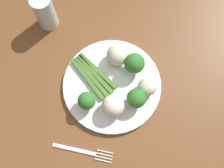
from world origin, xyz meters
The scene contains 12 objects.
ground_plane centered at (0.00, 0.00, -0.01)m, with size 6.00×6.00×0.02m, color tan.
dining_table centered at (0.00, 0.00, 0.65)m, with size 1.14×0.89×0.77m.
plate centered at (-0.04, -0.01, 0.78)m, with size 0.28×0.28×0.01m, color white.
asparagus_bundle centered at (-0.06, -0.07, 0.79)m, with size 0.13×0.14×0.01m.
broccoli_outer_edge centered at (0.02, -0.07, 0.82)m, with size 0.05×0.05×0.06m.
broccoli_back_right centered at (-0.10, 0.04, 0.83)m, with size 0.06×0.06×0.07m.
broccoli_left centered at (0.00, 0.06, 0.82)m, with size 0.05×0.05×0.06m.
cauliflower_back centered at (-0.12, -0.01, 0.82)m, with size 0.06×0.06×0.06m, color silver.
cauliflower_right centered at (0.03, 0.00, 0.82)m, with size 0.06×0.06×0.06m, color white.
cauliflower_edge centered at (-0.04, 0.09, 0.81)m, with size 0.05×0.05×0.05m, color silver.
fork centered at (0.15, -0.06, 0.77)m, with size 0.03×0.17×0.00m.
water_glass centered at (-0.22, -0.23, 0.83)m, with size 0.06×0.06×0.12m, color silver.
Camera 1 is at (0.18, 0.02, 1.52)m, focal length 43.35 mm.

